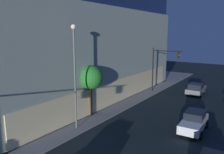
% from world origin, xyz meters
% --- Properties ---
extents(modern_building, '(33.09, 28.73, 15.16)m').
position_xyz_m(modern_building, '(13.68, 22.74, 7.50)').
color(modern_building, '#4C4C51').
rests_on(modern_building, ground).
extents(traffic_light_far_corner, '(0.34, 4.29, 6.42)m').
position_xyz_m(traffic_light_far_corner, '(21.64, 6.14, 4.44)').
color(traffic_light_far_corner, black).
rests_on(traffic_light_far_corner, sidewalk_corner).
extents(street_lamp_sidewalk, '(0.44, 0.44, 9.25)m').
position_xyz_m(street_lamp_sidewalk, '(5.06, 7.42, 5.84)').
color(street_lamp_sidewalk, '#585858').
rests_on(street_lamp_sidewalk, sidewalk_corner).
extents(sidewalk_tree, '(2.48, 2.48, 5.31)m').
position_xyz_m(sidewalk_tree, '(8.37, 8.38, 4.18)').
color(sidewalk_tree, '#54381E').
rests_on(sidewalk_tree, sidewalk_corner).
extents(car_white, '(4.62, 2.15, 1.75)m').
position_xyz_m(car_white, '(10.80, -1.53, 0.88)').
color(car_white, silver).
rests_on(car_white, ground).
extents(car_grey, '(4.23, 2.26, 1.59)m').
position_xyz_m(car_grey, '(23.69, 1.60, 0.81)').
color(car_grey, slate).
rests_on(car_grey, ground).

